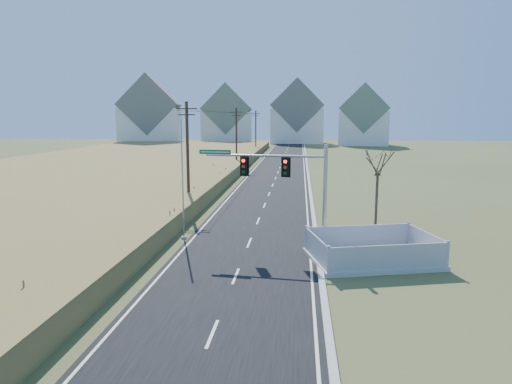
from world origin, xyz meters
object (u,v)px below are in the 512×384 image
at_px(fence_enclosure, 372,256).
at_px(bare_tree, 378,161).
at_px(open_sign, 354,267).
at_px(flagpole, 183,192).
at_px(traffic_signal_mast, 294,184).

xyz_separation_m(fence_enclosure, bare_tree, (1.32, 7.12, 4.51)).
height_order(open_sign, flagpole, flagpole).
bearing_deg(flagpole, bare_tree, 15.90).
height_order(fence_enclosure, bare_tree, bare_tree).
height_order(open_sign, bare_tree, bare_tree).
xyz_separation_m(open_sign, flagpole, (-10.10, 5.61, 2.66)).
distance_m(traffic_signal_mast, fence_enclosure, 5.98).
relative_size(open_sign, flagpole, 0.09).
distance_m(fence_enclosure, flagpole, 12.15).
distance_m(traffic_signal_mast, open_sign, 6.25).
relative_size(fence_enclosure, bare_tree, 1.25).
bearing_deg(flagpole, open_sign, -29.07).
bearing_deg(open_sign, traffic_signal_mast, 150.06).
bearing_deg(bare_tree, open_sign, -105.31).
distance_m(flagpole, bare_tree, 13.24).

